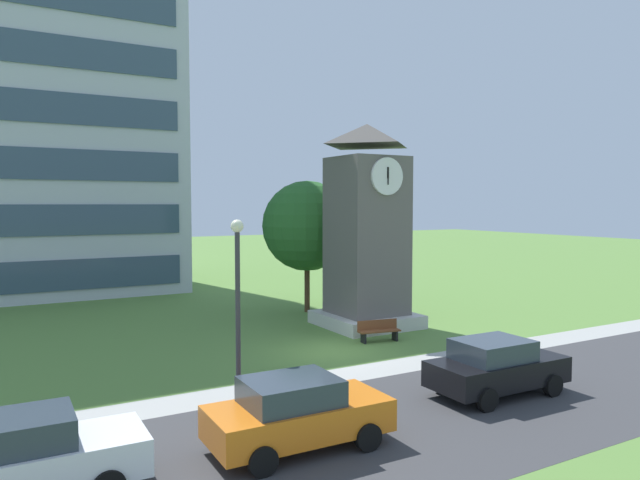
% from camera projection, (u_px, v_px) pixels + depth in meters
% --- Properties ---
extents(ground_plane, '(160.00, 160.00, 0.00)m').
position_uv_depth(ground_plane, '(333.00, 352.00, 22.73)').
color(ground_plane, '#567F38').
extents(street_asphalt, '(120.00, 7.20, 0.01)m').
position_uv_depth(street_asphalt, '(466.00, 409.00, 16.43)').
color(street_asphalt, '#38383A').
rests_on(street_asphalt, ground).
extents(kerb_strip, '(120.00, 1.60, 0.01)m').
position_uv_depth(kerb_strip, '(376.00, 370.00, 20.25)').
color(kerb_strip, '#9E9E99').
rests_on(kerb_strip, ground).
extents(office_building, '(20.71, 12.94, 28.80)m').
position_uv_depth(office_building, '(1.00, 68.00, 37.40)').
color(office_building, '#B7BCC6').
rests_on(office_building, ground).
extents(clock_tower, '(4.08, 4.08, 9.42)m').
position_uv_depth(clock_tower, '(367.00, 237.00, 27.37)').
color(clock_tower, '#605B56').
rests_on(clock_tower, ground).
extents(park_bench, '(1.86, 0.79, 0.88)m').
position_uv_depth(park_bench, '(379.00, 330.00, 24.44)').
color(park_bench, brown).
rests_on(park_bench, ground).
extents(street_lamp, '(0.36, 0.36, 5.31)m').
position_uv_depth(street_lamp, '(238.00, 291.00, 16.25)').
color(street_lamp, '#333338').
rests_on(street_lamp, ground).
extents(tree_streetside, '(4.75, 4.75, 6.95)m').
position_uv_depth(tree_streetside, '(307.00, 226.00, 30.90)').
color(tree_streetside, '#513823').
rests_on(tree_streetside, ground).
extents(parked_car_white, '(4.58, 2.03, 1.69)m').
position_uv_depth(parked_car_white, '(20.00, 458.00, 11.26)').
color(parked_car_white, silver).
rests_on(parked_car_white, ground).
extents(parked_car_orange, '(4.31, 2.13, 1.69)m').
position_uv_depth(parked_car_orange, '(297.00, 412.00, 13.73)').
color(parked_car_orange, orange).
rests_on(parked_car_orange, ground).
extents(parked_car_black, '(4.31, 2.12, 1.69)m').
position_uv_depth(parked_car_black, '(496.00, 366.00, 17.60)').
color(parked_car_black, black).
rests_on(parked_car_black, ground).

